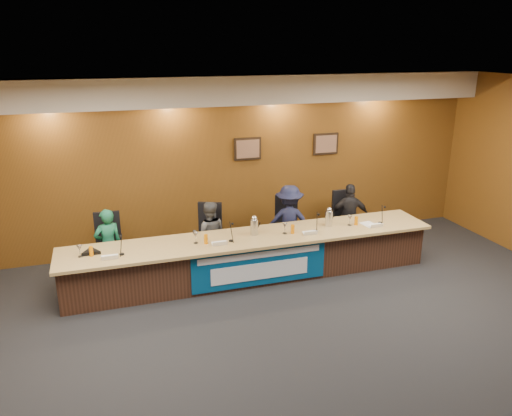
{
  "coord_description": "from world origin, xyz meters",
  "views": [
    {
      "loc": [
        -2.24,
        -4.83,
        3.72
      ],
      "look_at": [
        0.13,
        2.6,
        1.14
      ],
      "focal_mm": 35.0,
      "sensor_mm": 36.0,
      "label": 1
    }
  ],
  "objects_px": {
    "panelist_b": "(209,235)",
    "speakerphone": "(91,252)",
    "panelist_c": "(289,221)",
    "office_chair_c": "(287,230)",
    "panelist_d": "(350,217)",
    "office_chair_a": "(109,250)",
    "carafe_mid": "(254,227)",
    "carafe_right": "(329,219)",
    "office_chair_d": "(347,223)",
    "dais_body": "(252,258)",
    "banner": "(260,266)",
    "panelist_a": "(108,245)",
    "office_chair_b": "(208,239)"
  },
  "relations": [
    {
      "from": "panelist_d",
      "to": "office_chair_c",
      "type": "relative_size",
      "value": 2.64
    },
    {
      "from": "dais_body",
      "to": "carafe_right",
      "type": "relative_size",
      "value": 22.76
    },
    {
      "from": "panelist_a",
      "to": "panelist_d",
      "type": "height_order",
      "value": "panelist_d"
    },
    {
      "from": "panelist_a",
      "to": "panelist_c",
      "type": "distance_m",
      "value": 3.15
    },
    {
      "from": "dais_body",
      "to": "banner",
      "type": "height_order",
      "value": "banner"
    },
    {
      "from": "dais_body",
      "to": "office_chair_a",
      "type": "relative_size",
      "value": 12.5
    },
    {
      "from": "panelist_d",
      "to": "carafe_right",
      "type": "bearing_deg",
      "value": 57.24
    },
    {
      "from": "panelist_a",
      "to": "office_chair_a",
      "type": "xyz_separation_m",
      "value": [
        0.0,
        0.1,
        -0.13
      ]
    },
    {
      "from": "office_chair_b",
      "to": "office_chair_d",
      "type": "distance_m",
      "value": 2.68
    },
    {
      "from": "panelist_d",
      "to": "speakerphone",
      "type": "distance_m",
      "value": 4.66
    },
    {
      "from": "office_chair_a",
      "to": "carafe_right",
      "type": "bearing_deg",
      "value": -7.53
    },
    {
      "from": "office_chair_b",
      "to": "office_chair_d",
      "type": "height_order",
      "value": "same"
    },
    {
      "from": "office_chair_b",
      "to": "carafe_mid",
      "type": "distance_m",
      "value": 1.03
    },
    {
      "from": "panelist_b",
      "to": "carafe_mid",
      "type": "bearing_deg",
      "value": 147.26
    },
    {
      "from": "panelist_b",
      "to": "office_chair_d",
      "type": "bearing_deg",
      "value": -165.58
    },
    {
      "from": "office_chair_c",
      "to": "carafe_right",
      "type": "distance_m",
      "value": 0.95
    },
    {
      "from": "carafe_mid",
      "to": "dais_body",
      "type": "bearing_deg",
      "value": -153.75
    },
    {
      "from": "panelist_c",
      "to": "office_chair_b",
      "type": "xyz_separation_m",
      "value": [
        -1.47,
        0.1,
        -0.19
      ]
    },
    {
      "from": "panelist_a",
      "to": "office_chair_c",
      "type": "bearing_deg",
      "value": 166.57
    },
    {
      "from": "dais_body",
      "to": "office_chair_d",
      "type": "distance_m",
      "value": 2.24
    },
    {
      "from": "office_chair_c",
      "to": "office_chair_b",
      "type": "bearing_deg",
      "value": -164.78
    },
    {
      "from": "office_chair_d",
      "to": "carafe_right",
      "type": "height_order",
      "value": "carafe_right"
    },
    {
      "from": "dais_body",
      "to": "panelist_a",
      "type": "distance_m",
      "value": 2.35
    },
    {
      "from": "panelist_b",
      "to": "speakerphone",
      "type": "xyz_separation_m",
      "value": [
        -1.93,
        -0.62,
        0.18
      ]
    },
    {
      "from": "dais_body",
      "to": "panelist_d",
      "type": "distance_m",
      "value": 2.22
    },
    {
      "from": "office_chair_a",
      "to": "banner",
      "type": "bearing_deg",
      "value": -23.55
    },
    {
      "from": "dais_body",
      "to": "carafe_right",
      "type": "xyz_separation_m",
      "value": [
        1.38,
        0.03,
        0.53
      ]
    },
    {
      "from": "carafe_right",
      "to": "speakerphone",
      "type": "relative_size",
      "value": 0.82
    },
    {
      "from": "dais_body",
      "to": "panelist_c",
      "type": "height_order",
      "value": "panelist_c"
    },
    {
      "from": "panelist_d",
      "to": "office_chair_d",
      "type": "distance_m",
      "value": 0.18
    },
    {
      "from": "panelist_d",
      "to": "office_chair_a",
      "type": "distance_m",
      "value": 4.36
    },
    {
      "from": "office_chair_d",
      "to": "speakerphone",
      "type": "distance_m",
      "value": 4.68
    },
    {
      "from": "panelist_a",
      "to": "panelist_b",
      "type": "height_order",
      "value": "panelist_a"
    },
    {
      "from": "panelist_c",
      "to": "dais_body",
      "type": "bearing_deg",
      "value": 55.12
    },
    {
      "from": "office_chair_c",
      "to": "carafe_right",
      "type": "bearing_deg",
      "value": -40.64
    },
    {
      "from": "office_chair_c",
      "to": "panelist_b",
      "type": "bearing_deg",
      "value": -160.89
    },
    {
      "from": "dais_body",
      "to": "panelist_c",
      "type": "distance_m",
      "value": 1.14
    },
    {
      "from": "office_chair_d",
      "to": "carafe_mid",
      "type": "relative_size",
      "value": 1.85
    },
    {
      "from": "speakerphone",
      "to": "carafe_right",
      "type": "bearing_deg",
      "value": 0.1
    },
    {
      "from": "panelist_a",
      "to": "panelist_c",
      "type": "bearing_deg",
      "value": 164.75
    },
    {
      "from": "carafe_mid",
      "to": "speakerphone",
      "type": "xyz_separation_m",
      "value": [
        -2.54,
        -0.0,
        -0.1
      ]
    },
    {
      "from": "speakerphone",
      "to": "panelist_a",
      "type": "bearing_deg",
      "value": 67.63
    },
    {
      "from": "dais_body",
      "to": "office_chair_b",
      "type": "bearing_deg",
      "value": 128.04
    },
    {
      "from": "banner",
      "to": "office_chair_c",
      "type": "bearing_deg",
      "value": 52.13
    },
    {
      "from": "dais_body",
      "to": "panelist_a",
      "type": "bearing_deg",
      "value": 164.2
    },
    {
      "from": "carafe_right",
      "to": "office_chair_b",
      "type": "bearing_deg",
      "value": 160.01
    },
    {
      "from": "banner",
      "to": "panelist_a",
      "type": "height_order",
      "value": "panelist_a"
    },
    {
      "from": "panelist_d",
      "to": "panelist_a",
      "type": "bearing_deg",
      "value": 17.38
    },
    {
      "from": "panelist_d",
      "to": "carafe_right",
      "type": "xyz_separation_m",
      "value": [
        -0.73,
        -0.61,
        0.25
      ]
    },
    {
      "from": "panelist_c",
      "to": "office_chair_c",
      "type": "distance_m",
      "value": 0.22
    }
  ]
}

